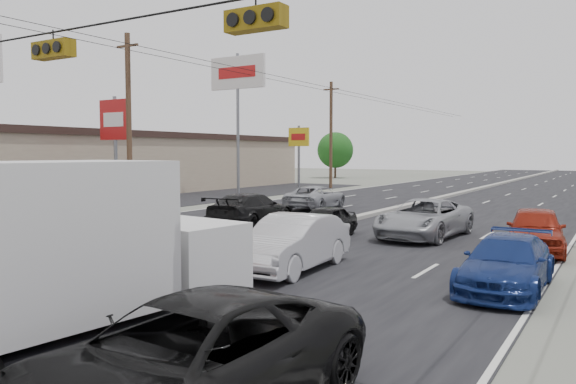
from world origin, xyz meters
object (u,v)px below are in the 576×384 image
pole_sign_far (299,142)px  red_sedan (162,254)px  queue_car_e (536,230)px  queue_car_d (507,264)px  queue_car_b (292,243)px  oncoming_near (251,210)px  tree_left_far (335,150)px  pole_sign_billboard (238,81)px  utility_pole_left_b (129,122)px  box_truck (61,256)px  oncoming_far (316,198)px  utility_pole_left_c (331,134)px  black_suv (188,363)px  queue_car_a (325,222)px  queue_car_c (424,219)px  pole_sign_mid (115,126)px

pole_sign_far → red_sedan: 40.96m
red_sedan → queue_car_e: bearing=50.5°
red_sedan → queue_car_d: bearing=23.9°
queue_car_b → oncoming_near: queue_car_b is taller
tree_left_far → oncoming_near: bearing=-67.9°
pole_sign_billboard → utility_pole_left_b: bearing=-81.3°
box_truck → oncoming_far: box_truck is taller
utility_pole_left_c → black_suv: (19.50, -42.25, -4.36)m
utility_pole_left_c → pole_sign_billboard: 12.73m
utility_pole_left_b → pole_sign_far: utility_pole_left_b is taller
utility_pole_left_c → oncoming_far: utility_pole_left_c is taller
pole_sign_far → pole_sign_billboard: bearing=-82.9°
queue_car_e → oncoming_near: size_ratio=0.85×
utility_pole_left_c → oncoming_far: (8.30, -18.26, -4.41)m
black_suv → queue_car_d: size_ratio=1.19×
oncoming_near → queue_car_d: bearing=146.3°
box_truck → queue_car_a: bearing=106.0°
utility_pole_left_c → oncoming_far: 20.54m
queue_car_b → queue_car_e: queue_car_b is taller
pole_sign_billboard → red_sedan: (15.90, -24.90, -8.11)m
pole_sign_far → queue_car_a: 33.06m
utility_pole_left_b → queue_car_a: 14.88m
pole_sign_billboard → oncoming_far: size_ratio=2.19×
pole_sign_far → red_sedan: bearing=-64.8°
pole_sign_billboard → oncoming_far: bearing=-31.3°
utility_pole_left_b → queue_car_e: utility_pole_left_b is taller
red_sedan → queue_car_c: 11.58m
red_sedan → queue_car_e: red_sedan is taller
pole_sign_billboard → queue_car_a: pole_sign_billboard is taller
black_suv → oncoming_far: size_ratio=1.07×
queue_car_b → queue_car_c: (1.27, 8.05, -0.03)m
utility_pole_left_b → pole_sign_mid: 5.41m
utility_pole_left_b → queue_car_d: size_ratio=2.21×
pole_sign_mid → queue_car_b: size_ratio=1.47×
red_sedan → queue_car_c: (3.37, 11.08, -0.01)m
utility_pole_left_b → queue_car_c: size_ratio=1.84×
tree_left_far → queue_car_e: size_ratio=1.38×
utility_pole_left_b → queue_car_c: 17.83m
box_truck → oncoming_near: size_ratio=1.25×
utility_pole_left_b → queue_car_d: 23.57m
box_truck → tree_left_far: bearing=119.3°
utility_pole_left_c → red_sedan: (13.90, -36.90, -4.35)m
pole_sign_mid → queue_car_a: bearing=-17.6°
queue_car_d → oncoming_far: size_ratio=0.90×
pole_sign_far → oncoming_near: (12.99, -26.66, -3.65)m
black_suv → oncoming_near: oncoming_near is taller
black_suv → oncoming_near: bearing=126.9°
tree_left_far → oncoming_far: bearing=-65.0°
queue_car_e → oncoming_near: (-12.01, 0.42, 0.00)m
tree_left_far → utility_pole_left_c: bearing=-64.6°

